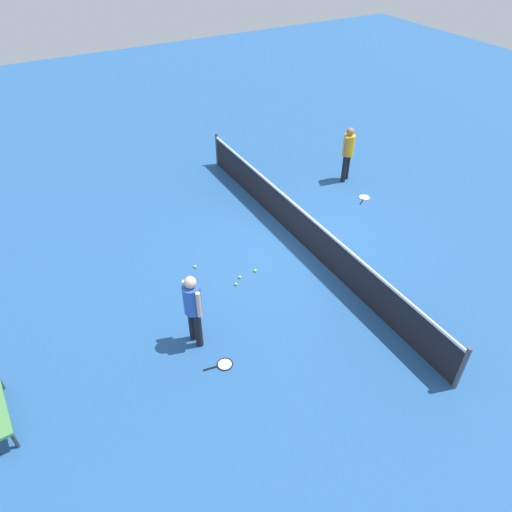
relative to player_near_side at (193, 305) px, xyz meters
name	(u,v)px	position (x,y,z in m)	size (l,w,h in m)	color
ground_plane	(303,244)	(-1.69, 3.67, -1.01)	(40.00, 40.00, 0.00)	#265693
court_net	(304,228)	(-1.69, 3.67, -0.51)	(10.09, 0.09, 1.07)	#4C4C51
player_near_side	(193,305)	(0.00, 0.00, 0.00)	(0.53, 0.40, 1.70)	black
player_far_side	(348,150)	(-3.83, 6.65, 0.00)	(0.46, 0.50, 1.70)	black
tennis_racket_near_player	(223,365)	(0.80, 0.20, -1.00)	(0.36, 0.60, 0.03)	black
tennis_racket_far_player	(364,198)	(-2.68, 6.49, -1.00)	(0.47, 0.58, 0.03)	white
tennis_ball_near_player	(236,284)	(-1.12, 1.46, -0.98)	(0.07, 0.07, 0.07)	#C6E033
tennis_ball_by_net	(255,271)	(-1.32, 2.08, -0.98)	(0.07, 0.07, 0.07)	#C6E033
tennis_ball_midcourt	(195,266)	(-2.16, 0.90, -0.98)	(0.07, 0.07, 0.07)	#C6E033
tennis_ball_baseline	(240,277)	(-1.29, 1.66, -0.98)	(0.07, 0.07, 0.07)	#C6E033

